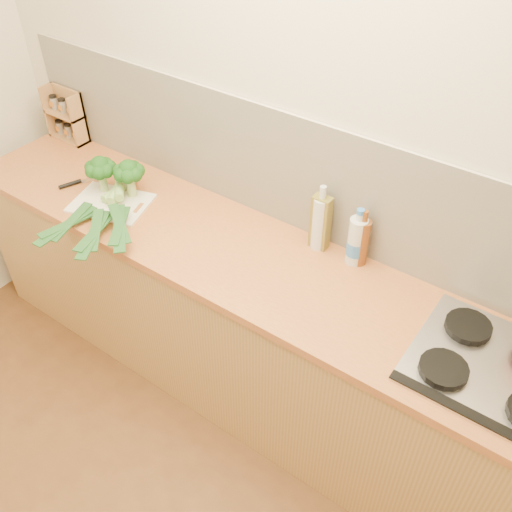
{
  "coord_description": "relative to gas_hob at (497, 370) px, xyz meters",
  "views": [
    {
      "loc": [
        1.06,
        -0.29,
        2.48
      ],
      "look_at": [
        0.07,
        1.1,
        1.02
      ],
      "focal_mm": 40.0,
      "sensor_mm": 36.0,
      "label": 1
    }
  ],
  "objects": [
    {
      "name": "counter",
      "position": [
        -1.02,
        0.0,
        -0.46
      ],
      "size": [
        3.2,
        0.62,
        0.9
      ],
      "color": "#AB8547",
      "rests_on": "ground"
    },
    {
      "name": "spice_rack",
      "position": [
        -2.47,
        0.25,
        0.11
      ],
      "size": [
        0.24,
        0.1,
        0.29
      ],
      "color": "#AD7E4A",
      "rests_on": "counter"
    },
    {
      "name": "leek_mid",
      "position": [
        -1.78,
        -0.1,
        0.04
      ],
      "size": [
        0.38,
        0.63,
        0.04
      ],
      "rotation": [
        0.0,
        0.0,
        0.51
      ],
      "color": "white",
      "rests_on": "chopping_board"
    },
    {
      "name": "amber_bottle",
      "position": [
        -0.66,
        0.24,
        0.1
      ],
      "size": [
        0.06,
        0.06,
        0.26
      ],
      "color": "brown",
      "rests_on": "counter"
    },
    {
      "name": "broccoli_left",
      "position": [
        -1.92,
        -0.02,
        0.12
      ],
      "size": [
        0.15,
        0.15,
        0.19
      ],
      "color": "#A1C070",
      "rests_on": "chopping_board"
    },
    {
      "name": "chefs_knife",
      "position": [
        -2.09,
        -0.05,
        -0.01
      ],
      "size": [
        0.13,
        0.27,
        0.02
      ],
      "rotation": [
        0.0,
        0.0,
        -0.37
      ],
      "color": "silver",
      "rests_on": "counter"
    },
    {
      "name": "water_bottle",
      "position": [
        -0.68,
        0.23,
        0.09
      ],
      "size": [
        0.08,
        0.08,
        0.25
      ],
      "color": "silver",
      "rests_on": "counter"
    },
    {
      "name": "gas_hob",
      "position": [
        0.0,
        0.0,
        0.0
      ],
      "size": [
        0.58,
        0.5,
        0.04
      ],
      "color": "silver",
      "rests_on": "counter"
    },
    {
      "name": "chopping_board",
      "position": [
        -1.82,
        -0.07,
        -0.01
      ],
      "size": [
        0.42,
        0.36,
        0.01
      ],
      "primitive_type": "cube",
      "rotation": [
        0.0,
        0.0,
        0.29
      ],
      "color": "white",
      "rests_on": "counter"
    },
    {
      "name": "broccoli_right",
      "position": [
        -1.77,
        0.03,
        0.13
      ],
      "size": [
        0.15,
        0.15,
        0.19
      ],
      "color": "#A1C070",
      "rests_on": "chopping_board"
    },
    {
      "name": "oil_tin",
      "position": [
        -0.85,
        0.23,
        0.12
      ],
      "size": [
        0.08,
        0.05,
        0.29
      ],
      "color": "olive",
      "rests_on": "counter"
    },
    {
      "name": "room_shell",
      "position": [
        -1.02,
        0.29,
        0.26
      ],
      "size": [
        3.5,
        3.5,
        3.5
      ],
      "color": "beige",
      "rests_on": "ground"
    },
    {
      "name": "leek_front",
      "position": [
        -1.83,
        -0.12,
        0.02
      ],
      "size": [
        0.11,
        0.64,
        0.04
      ],
      "rotation": [
        0.0,
        0.0,
        0.05
      ],
      "color": "white",
      "rests_on": "chopping_board"
    },
    {
      "name": "glass_bottle",
      "position": [
        -0.85,
        0.23,
        0.12
      ],
      "size": [
        0.07,
        0.07,
        0.31
      ],
      "color": "silver",
      "rests_on": "counter"
    },
    {
      "name": "leek_back",
      "position": [
        -1.72,
        -0.1,
        0.06
      ],
      "size": [
        0.47,
        0.46,
        0.04
      ],
      "rotation": [
        0.0,
        0.0,
        0.81
      ],
      "color": "white",
      "rests_on": "chopping_board"
    }
  ]
}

